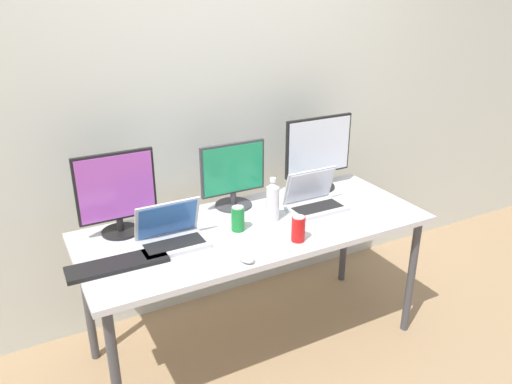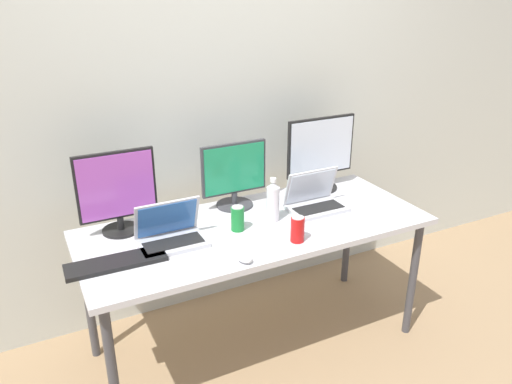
{
  "view_description": "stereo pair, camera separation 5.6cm",
  "coord_description": "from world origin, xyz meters",
  "px_view_note": "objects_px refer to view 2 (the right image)",
  "views": [
    {
      "loc": [
        -1.07,
        -2.0,
        1.87
      ],
      "look_at": [
        0.0,
        0.0,
        0.92
      ],
      "focal_mm": 35.0,
      "sensor_mm": 36.0,
      "label": 1
    },
    {
      "loc": [
        -1.02,
        -2.03,
        1.87
      ],
      "look_at": [
        0.0,
        0.0,
        0.92
      ],
      "focal_mm": 35.0,
      "sensor_mm": 36.0,
      "label": 2
    }
  ],
  "objects_px": {
    "monitor_center": "(235,175)",
    "soda_can_near_keyboard": "(238,218)",
    "work_desk": "(256,235)",
    "keyboard_main": "(116,263)",
    "monitor_left": "(117,191)",
    "laptop_silver": "(171,233)",
    "laptop_secondary": "(315,200)",
    "monitor_right": "(321,152)",
    "water_bottle": "(273,201)",
    "mouse_by_keyboard": "(244,258)",
    "soda_can_by_laptop": "(297,229)"
  },
  "relations": [
    {
      "from": "keyboard_main",
      "to": "soda_can_by_laptop",
      "type": "relative_size",
      "value": 3.42
    },
    {
      "from": "work_desk",
      "to": "water_bottle",
      "type": "distance_m",
      "value": 0.2
    },
    {
      "from": "work_desk",
      "to": "laptop_silver",
      "type": "bearing_deg",
      "value": 179.07
    },
    {
      "from": "laptop_secondary",
      "to": "monitor_left",
      "type": "bearing_deg",
      "value": 168.64
    },
    {
      "from": "laptop_silver",
      "to": "water_bottle",
      "type": "distance_m",
      "value": 0.55
    },
    {
      "from": "monitor_right",
      "to": "soda_can_by_laptop",
      "type": "relative_size",
      "value": 3.46
    },
    {
      "from": "water_bottle",
      "to": "laptop_secondary",
      "type": "bearing_deg",
      "value": 5.46
    },
    {
      "from": "work_desk",
      "to": "keyboard_main",
      "type": "relative_size",
      "value": 4.1
    },
    {
      "from": "work_desk",
      "to": "mouse_by_keyboard",
      "type": "bearing_deg",
      "value": -125.13
    },
    {
      "from": "soda_can_near_keyboard",
      "to": "soda_can_by_laptop",
      "type": "height_order",
      "value": "same"
    },
    {
      "from": "monitor_left",
      "to": "mouse_by_keyboard",
      "type": "height_order",
      "value": "monitor_left"
    },
    {
      "from": "monitor_center",
      "to": "keyboard_main",
      "type": "xyz_separation_m",
      "value": [
        -0.72,
        -0.34,
        -0.17
      ]
    },
    {
      "from": "water_bottle",
      "to": "soda_can_near_keyboard",
      "type": "bearing_deg",
      "value": -174.75
    },
    {
      "from": "laptop_silver",
      "to": "soda_can_near_keyboard",
      "type": "height_order",
      "value": "laptop_silver"
    },
    {
      "from": "laptop_silver",
      "to": "laptop_secondary",
      "type": "distance_m",
      "value": 0.82
    },
    {
      "from": "monitor_left",
      "to": "laptop_silver",
      "type": "relative_size",
      "value": 1.33
    },
    {
      "from": "work_desk",
      "to": "soda_can_by_laptop",
      "type": "xyz_separation_m",
      "value": [
        0.1,
        -0.24,
        0.12
      ]
    },
    {
      "from": "monitor_left",
      "to": "soda_can_near_keyboard",
      "type": "xyz_separation_m",
      "value": [
        0.52,
        -0.25,
        -0.15
      ]
    },
    {
      "from": "laptop_silver",
      "to": "mouse_by_keyboard",
      "type": "relative_size",
      "value": 3.15
    },
    {
      "from": "water_bottle",
      "to": "soda_can_near_keyboard",
      "type": "relative_size",
      "value": 1.85
    },
    {
      "from": "monitor_center",
      "to": "monitor_right",
      "type": "height_order",
      "value": "monitor_right"
    },
    {
      "from": "monitor_right",
      "to": "keyboard_main",
      "type": "relative_size",
      "value": 1.01
    },
    {
      "from": "soda_can_near_keyboard",
      "to": "soda_can_by_laptop",
      "type": "xyz_separation_m",
      "value": [
        0.2,
        -0.23,
        0.0
      ]
    },
    {
      "from": "monitor_left",
      "to": "mouse_by_keyboard",
      "type": "xyz_separation_m",
      "value": [
        0.42,
        -0.53,
        -0.2
      ]
    },
    {
      "from": "laptop_silver",
      "to": "water_bottle",
      "type": "height_order",
      "value": "water_bottle"
    },
    {
      "from": "monitor_center",
      "to": "mouse_by_keyboard",
      "type": "relative_size",
      "value": 3.75
    },
    {
      "from": "monitor_right",
      "to": "laptop_secondary",
      "type": "distance_m",
      "value": 0.35
    },
    {
      "from": "laptop_secondary",
      "to": "soda_can_near_keyboard",
      "type": "xyz_separation_m",
      "value": [
        -0.48,
        -0.04,
        0.01
      ]
    },
    {
      "from": "work_desk",
      "to": "laptop_secondary",
      "type": "xyz_separation_m",
      "value": [
        0.37,
        0.03,
        0.11
      ]
    },
    {
      "from": "monitor_right",
      "to": "mouse_by_keyboard",
      "type": "distance_m",
      "value": 0.97
    },
    {
      "from": "water_bottle",
      "to": "soda_can_by_laptop",
      "type": "distance_m",
      "value": 0.26
    },
    {
      "from": "laptop_secondary",
      "to": "keyboard_main",
      "type": "height_order",
      "value": "laptop_secondary"
    },
    {
      "from": "keyboard_main",
      "to": "mouse_by_keyboard",
      "type": "distance_m",
      "value": 0.56
    },
    {
      "from": "monitor_left",
      "to": "monitor_right",
      "type": "distance_m",
      "value": 1.18
    },
    {
      "from": "keyboard_main",
      "to": "water_bottle",
      "type": "xyz_separation_m",
      "value": [
        0.82,
        0.08,
        0.1
      ]
    },
    {
      "from": "work_desk",
      "to": "keyboard_main",
      "type": "height_order",
      "value": "keyboard_main"
    },
    {
      "from": "monitor_left",
      "to": "soda_can_near_keyboard",
      "type": "relative_size",
      "value": 3.26
    },
    {
      "from": "monitor_center",
      "to": "laptop_secondary",
      "type": "xyz_separation_m",
      "value": [
        0.37,
        -0.23,
        -0.13
      ]
    },
    {
      "from": "monitor_left",
      "to": "laptop_secondary",
      "type": "height_order",
      "value": "monitor_left"
    },
    {
      "from": "monitor_right",
      "to": "soda_can_near_keyboard",
      "type": "relative_size",
      "value": 3.46
    },
    {
      "from": "monitor_right",
      "to": "laptop_secondary",
      "type": "relative_size",
      "value": 1.43
    },
    {
      "from": "monitor_center",
      "to": "water_bottle",
      "type": "distance_m",
      "value": 0.28
    },
    {
      "from": "monitor_right",
      "to": "water_bottle",
      "type": "distance_m",
      "value": 0.54
    },
    {
      "from": "laptop_secondary",
      "to": "soda_can_near_keyboard",
      "type": "bearing_deg",
      "value": -174.64
    },
    {
      "from": "monitor_center",
      "to": "soda_can_by_laptop",
      "type": "height_order",
      "value": "monitor_center"
    },
    {
      "from": "monitor_center",
      "to": "soda_can_near_keyboard",
      "type": "relative_size",
      "value": 2.92
    },
    {
      "from": "work_desk",
      "to": "monitor_right",
      "type": "relative_size",
      "value": 4.06
    },
    {
      "from": "monitor_right",
      "to": "water_bottle",
      "type": "relative_size",
      "value": 1.87
    },
    {
      "from": "laptop_silver",
      "to": "soda_can_near_keyboard",
      "type": "bearing_deg",
      "value": -2.89
    },
    {
      "from": "monitor_center",
      "to": "monitor_left",
      "type": "bearing_deg",
      "value": -177.63
    }
  ]
}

